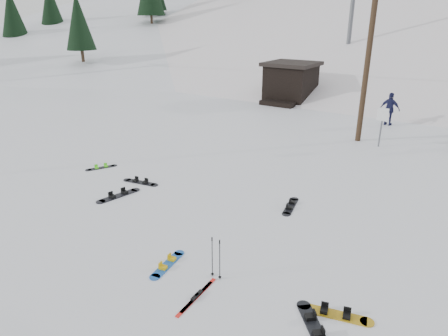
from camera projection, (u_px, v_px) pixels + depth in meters
The scene contains 17 objects.
ground at pixel (111, 263), 10.02m from camera, with size 200.00×200.00×0.00m, color white.
ski_slope at pixel (420, 149), 56.86m from camera, with size 60.00×75.00×45.00m, color white.
ridge_left at pixel (191, 117), 69.90m from camera, with size 34.00×85.00×38.00m, color white.
treeline_left at pixel (165, 57), 58.71m from camera, with size 20.00×64.00×10.00m, color black, non-canonical shape.
utility_pole at pixel (370, 42), 18.12m from camera, with size 2.00×0.26×9.00m.
trail_sign at pixel (382, 120), 18.44m from camera, with size 0.50×0.09×1.85m.
lift_hut at pixel (290, 82), 28.33m from camera, with size 3.40×4.10×2.75m.
hero_snowboard at pixel (168, 264), 9.95m from camera, with size 0.44×1.37×0.10m.
hero_skis at pixel (197, 296), 8.82m from camera, with size 0.18×1.49×0.08m.
ski_poles at pixel (216, 258), 9.30m from camera, with size 0.29×0.08×1.06m.
board_scatter_a at pixel (140, 182), 14.82m from camera, with size 1.46×0.49×0.10m.
board_scatter_b at pixel (119, 195), 13.73m from camera, with size 0.56×1.64×0.12m.
board_scatter_c at pixel (101, 167), 16.25m from camera, with size 0.71×1.17×0.09m.
board_scatter_d at pixel (314, 327), 7.95m from camera, with size 1.17×1.27×0.11m.
board_scatter_e at pixel (335, 314), 8.29m from camera, with size 1.52×0.59×0.11m.
board_scatter_f at pixel (291, 206), 12.97m from camera, with size 0.52×1.42×0.10m.
skier_navy at pixel (390, 109), 22.24m from camera, with size 1.07×0.45×1.83m, color #1B1D44.
Camera 1 is at (7.12, -5.43, 5.84)m, focal length 32.00 mm.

